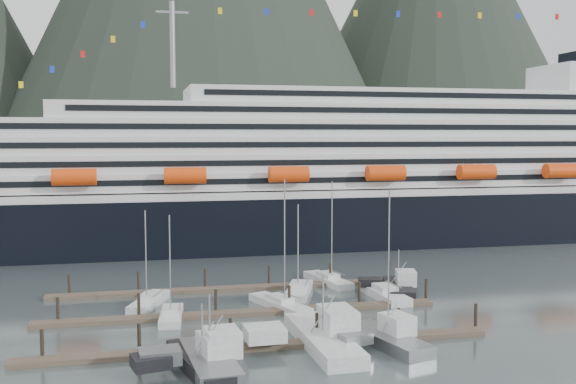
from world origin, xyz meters
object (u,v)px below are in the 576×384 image
at_px(sailboat_g, 328,280).
at_px(trawler_a, 201,361).
at_px(sailboat_d, 280,305).
at_px(cruise_ship, 373,181).
at_px(sailboat_h, 385,295).
at_px(sailboat_a, 171,316).
at_px(trawler_b, 208,360).
at_px(trawler_d, 387,338).
at_px(trawler_e, 397,287).
at_px(sailboat_f, 299,291).
at_px(sailboat_b, 149,302).
at_px(trawler_c, 321,337).

relative_size(sailboat_g, trawler_a, 1.19).
bearing_deg(sailboat_d, cruise_ship, -52.18).
height_order(sailboat_d, sailboat_h, sailboat_d).
bearing_deg(sailboat_h, sailboat_g, 21.20).
bearing_deg(trawler_a, cruise_ship, -43.09).
distance_m(sailboat_a, sailboat_g, 27.19).
height_order(sailboat_h, trawler_b, sailboat_h).
bearing_deg(trawler_d, sailboat_a, 39.32).
bearing_deg(trawler_b, trawler_e, -53.79).
height_order(trawler_a, trawler_e, trawler_a).
bearing_deg(sailboat_f, sailboat_h, -93.28).
height_order(sailboat_f, trawler_b, sailboat_f).
relative_size(sailboat_b, trawler_b, 1.03).
height_order(sailboat_b, sailboat_g, sailboat_g).
relative_size(sailboat_b, trawler_a, 0.98).
xyz_separation_m(cruise_ship, sailboat_f, (-26.01, -43.39, -11.61)).
distance_m(sailboat_f, trawler_a, 30.81).
distance_m(sailboat_f, trawler_e, 13.41).
bearing_deg(trawler_b, trawler_a, 86.78).
height_order(sailboat_d, sailboat_g, sailboat_d).
distance_m(cruise_ship, trawler_a, 82.16).
xyz_separation_m(trawler_b, trawler_d, (18.40, 2.99, -0.11)).
xyz_separation_m(sailboat_f, sailboat_g, (5.69, 5.63, 0.00)).
height_order(trawler_c, trawler_d, trawler_c).
distance_m(sailboat_a, trawler_a, 17.87).
height_order(cruise_ship, sailboat_d, cruise_ship).
bearing_deg(cruise_ship, sailboat_g, -118.30).
bearing_deg(trawler_d, cruise_ship, -33.97).
relative_size(sailboat_b, sailboat_h, 0.85).
bearing_deg(trawler_e, cruise_ship, -0.79).
xyz_separation_m(sailboat_b, trawler_e, (32.96, -0.57, 0.44)).
height_order(cruise_ship, trawler_b, cruise_ship).
distance_m(cruise_ship, trawler_c, 72.61).
distance_m(sailboat_a, sailboat_h, 28.17).
height_order(trawler_a, trawler_b, trawler_b).
xyz_separation_m(sailboat_g, sailboat_h, (4.81, -10.23, 0.02)).
bearing_deg(trawler_c, sailboat_f, -9.45).
relative_size(sailboat_a, trawler_d, 1.10).
bearing_deg(trawler_a, trawler_e, -62.00).
height_order(cruise_ship, trawler_e, cruise_ship).
height_order(sailboat_b, trawler_a, sailboat_b).
height_order(trawler_b, trawler_c, trawler_c).
xyz_separation_m(trawler_c, trawler_d, (6.55, -1.35, -0.14)).
bearing_deg(trawler_c, sailboat_d, 1.70).
bearing_deg(trawler_d, trawler_b, 83.82).
bearing_deg(sailboat_d, trawler_c, 162.26).
bearing_deg(trawler_a, sailboat_d, -42.27).
xyz_separation_m(sailboat_d, trawler_e, (17.21, 4.32, 0.42)).
distance_m(sailboat_d, trawler_d, 18.74).
distance_m(sailboat_g, trawler_e, 10.81).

